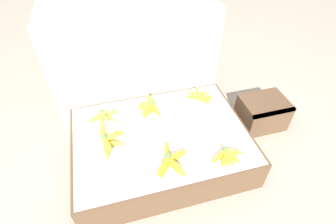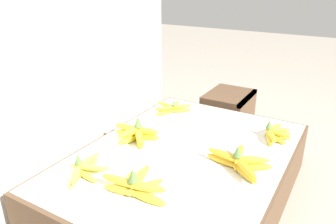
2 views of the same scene
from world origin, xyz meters
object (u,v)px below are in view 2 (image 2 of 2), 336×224
at_px(banana_bunch_middle_left, 136,185).
at_px(foam_tray_white, 30,2).
at_px(wooden_crate, 228,110).
at_px(banana_bunch_back_midright, 172,108).
at_px(banana_bunch_back_left, 84,169).
at_px(banana_bunch_back_midleft, 136,134).
at_px(banana_bunch_front_midleft, 239,161).
at_px(banana_bunch_front_midright, 275,133).

xyz_separation_m(banana_bunch_middle_left, foam_tray_white, (0.21, 0.68, 0.57)).
height_order(wooden_crate, banana_bunch_back_midright, banana_bunch_back_midright).
xyz_separation_m(banana_bunch_back_left, banana_bunch_back_midleft, (0.33, -0.00, 0.01)).
distance_m(banana_bunch_front_midleft, banana_bunch_back_midleft, 0.49).
distance_m(banana_bunch_middle_left, banana_bunch_back_midleft, 0.40).
xyz_separation_m(banana_bunch_back_left, banana_bunch_back_midright, (0.72, 0.03, -0.00)).
distance_m(banana_bunch_middle_left, banana_bunch_back_midright, 0.76).
height_order(banana_bunch_front_midright, banana_bunch_back_midright, banana_bunch_front_midright).
distance_m(banana_bunch_front_midleft, banana_bunch_back_left, 0.60).
height_order(banana_bunch_front_midleft, banana_bunch_front_midright, banana_bunch_front_midleft).
distance_m(wooden_crate, banana_bunch_front_midleft, 0.94).
bearing_deg(foam_tray_white, wooden_crate, -30.30).
xyz_separation_m(banana_bunch_back_left, foam_tray_white, (0.21, 0.44, 0.57)).
bearing_deg(banana_bunch_front_midleft, wooden_crate, 22.77).
bearing_deg(banana_bunch_front_midleft, foam_tray_white, 97.77).
bearing_deg(banana_bunch_front_midright, banana_bunch_back_left, 141.18).
relative_size(banana_bunch_middle_left, banana_bunch_back_midleft, 1.16).
relative_size(wooden_crate, banana_bunch_back_midright, 1.57).
relative_size(banana_bunch_back_left, banana_bunch_back_midright, 1.01).
xyz_separation_m(banana_bunch_back_midright, foam_tray_white, (-0.51, 0.42, 0.57)).
bearing_deg(banana_bunch_middle_left, foam_tray_white, 73.09).
bearing_deg(banana_bunch_middle_left, banana_bunch_front_midright, -24.92).
xyz_separation_m(wooden_crate, foam_tray_white, (-0.98, 0.57, 0.72)).
height_order(wooden_crate, foam_tray_white, foam_tray_white).
bearing_deg(banana_bunch_middle_left, banana_bunch_front_midleft, -37.40).
xyz_separation_m(banana_bunch_front_midleft, banana_bunch_back_midleft, (-0.01, 0.49, 0.00)).
xyz_separation_m(wooden_crate, banana_bunch_front_midright, (-0.52, -0.41, 0.15)).
height_order(banana_bunch_back_left, banana_bunch_back_midright, banana_bunch_back_left).
relative_size(banana_bunch_front_midleft, banana_bunch_front_midright, 1.20).
distance_m(banana_bunch_front_midright, banana_bunch_middle_left, 0.74).
distance_m(banana_bunch_middle_left, banana_bunch_back_left, 0.23).
height_order(banana_bunch_front_midleft, banana_bunch_middle_left, banana_bunch_middle_left).
bearing_deg(banana_bunch_middle_left, wooden_crate, 5.00).
bearing_deg(banana_bunch_back_midright, foam_tray_white, 140.57).
bearing_deg(wooden_crate, foam_tray_white, 149.70).
distance_m(banana_bunch_middle_left, foam_tray_white, 0.91).
height_order(banana_bunch_back_left, foam_tray_white, foam_tray_white).
bearing_deg(banana_bunch_back_midright, banana_bunch_front_midright, -94.22).
bearing_deg(foam_tray_white, banana_bunch_back_midleft, -75.19).
height_order(banana_bunch_back_midright, foam_tray_white, foam_tray_white).
relative_size(banana_bunch_front_midleft, banana_bunch_back_midleft, 1.20).
xyz_separation_m(banana_bunch_front_midleft, banana_bunch_front_midright, (0.34, -0.06, -0.01)).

